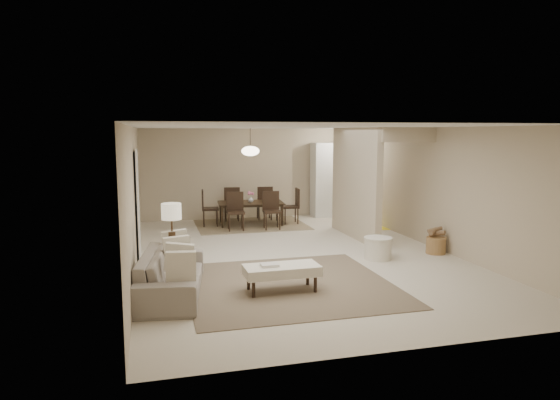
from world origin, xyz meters
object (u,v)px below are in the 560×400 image
object	(u,v)px
ottoman_bench	(282,271)
round_pouf	(378,248)
wicker_basket	(436,245)
sofa	(172,273)
side_table	(173,265)
pantry_cabinet	(333,180)
dining_table	(251,214)

from	to	relation	value
ottoman_bench	round_pouf	bearing A→B (deg)	31.20
wicker_basket	sofa	bearing A→B (deg)	-166.64
wicker_basket	round_pouf	bearing A→B (deg)	-175.67
side_table	wicker_basket	distance (m)	5.18
side_table	sofa	bearing A→B (deg)	-94.01
pantry_cabinet	dining_table	world-z (taller)	pantry_cabinet
sofa	round_pouf	bearing A→B (deg)	-65.45
sofa	ottoman_bench	world-z (taller)	sofa
ottoman_bench	side_table	distance (m)	1.87
pantry_cabinet	wicker_basket	size ratio (longest dim) A/B	5.47
side_table	dining_table	world-z (taller)	dining_table
side_table	wicker_basket	size ratio (longest dim) A/B	1.33
round_pouf	dining_table	size ratio (longest dim) A/B	0.32
sofa	dining_table	xyz separation A→B (m)	(2.24, 5.21, -0.02)
ottoman_bench	wicker_basket	bearing A→B (deg)	22.16
round_pouf	side_table	bearing A→B (deg)	-173.73
pantry_cabinet	ottoman_bench	bearing A→B (deg)	-116.77
side_table	round_pouf	distance (m)	3.87
pantry_cabinet	dining_table	xyz separation A→B (m)	(-2.56, -0.80, -0.75)
pantry_cabinet	round_pouf	distance (m)	5.03
sofa	side_table	distance (m)	0.72
pantry_cabinet	ottoman_bench	xyz separation A→B (m)	(-3.18, -6.31, -0.72)
ottoman_bench	side_table	bearing A→B (deg)	146.07
round_pouf	dining_table	world-z (taller)	dining_table
round_pouf	pantry_cabinet	bearing A→B (deg)	79.47
round_pouf	dining_table	bearing A→B (deg)	112.02
round_pouf	wicker_basket	distance (m)	1.31
pantry_cabinet	side_table	world-z (taller)	pantry_cabinet
side_table	round_pouf	world-z (taller)	side_table
wicker_basket	dining_table	size ratio (longest dim) A/B	0.23
ottoman_bench	side_table	size ratio (longest dim) A/B	2.25
side_table	round_pouf	size ratio (longest dim) A/B	0.95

